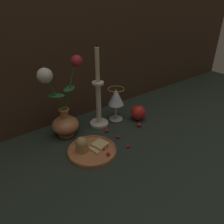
{
  "coord_description": "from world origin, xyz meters",
  "views": [
    {
      "loc": [
        -0.44,
        -0.64,
        0.54
      ],
      "look_at": [
        0.05,
        0.01,
        0.1
      ],
      "focal_mm": 35.0,
      "sensor_mm": 36.0,
      "label": 1
    }
  ],
  "objects_px": {
    "apple_beside_vase": "(138,113)",
    "candlestick": "(98,101)",
    "wine_glass": "(116,98)",
    "plate_with_pastries": "(91,149)",
    "vase": "(64,115)"
  },
  "relations": [
    {
      "from": "vase",
      "to": "candlestick",
      "type": "bearing_deg",
      "value": -5.11
    },
    {
      "from": "wine_glass",
      "to": "plate_with_pastries",
      "type": "bearing_deg",
      "value": -148.66
    },
    {
      "from": "wine_glass",
      "to": "apple_beside_vase",
      "type": "relative_size",
      "value": 1.87
    },
    {
      "from": "plate_with_pastries",
      "to": "apple_beside_vase",
      "type": "xyz_separation_m",
      "value": [
        0.32,
        0.08,
        0.02
      ]
    },
    {
      "from": "vase",
      "to": "wine_glass",
      "type": "bearing_deg",
      "value": -5.46
    },
    {
      "from": "wine_glass",
      "to": "candlestick",
      "type": "xyz_separation_m",
      "value": [
        -0.09,
        0.01,
        0.01
      ]
    },
    {
      "from": "apple_beside_vase",
      "to": "plate_with_pastries",
      "type": "bearing_deg",
      "value": -166.7
    },
    {
      "from": "apple_beside_vase",
      "to": "wine_glass",
      "type": "bearing_deg",
      "value": 140.93
    },
    {
      "from": "apple_beside_vase",
      "to": "candlestick",
      "type": "bearing_deg",
      "value": 156.12
    },
    {
      "from": "vase",
      "to": "plate_with_pastries",
      "type": "distance_m",
      "value": 0.19
    },
    {
      "from": "wine_glass",
      "to": "apple_beside_vase",
      "type": "xyz_separation_m",
      "value": [
        0.08,
        -0.07,
        -0.08
      ]
    },
    {
      "from": "vase",
      "to": "wine_glass",
      "type": "distance_m",
      "value": 0.26
    },
    {
      "from": "candlestick",
      "to": "apple_beside_vase",
      "type": "relative_size",
      "value": 4.28
    },
    {
      "from": "plate_with_pastries",
      "to": "wine_glass",
      "type": "relative_size",
      "value": 1.18
    },
    {
      "from": "candlestick",
      "to": "apple_beside_vase",
      "type": "xyz_separation_m",
      "value": [
        0.18,
        -0.08,
        -0.09
      ]
    }
  ]
}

